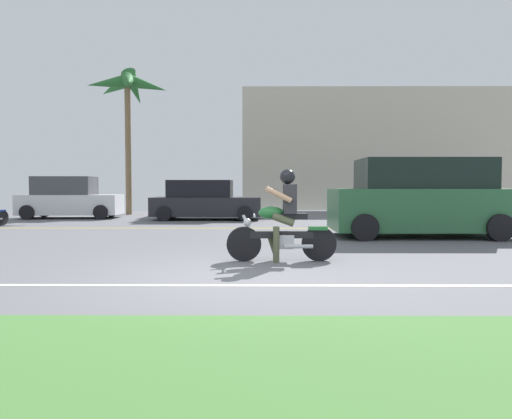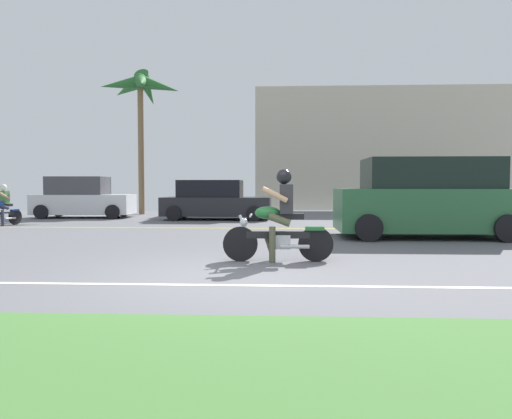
# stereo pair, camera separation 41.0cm
# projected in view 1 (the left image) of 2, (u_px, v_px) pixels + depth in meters

# --- Properties ---
(ground) EXTENTS (56.00, 30.00, 0.04)m
(ground) POSITION_uv_depth(u_px,v_px,m) (243.00, 251.00, 9.78)
(ground) COLOR slate
(grass_median) EXTENTS (56.00, 3.80, 0.06)m
(grass_median) POSITION_uv_depth(u_px,v_px,m) (201.00, 412.00, 2.69)
(grass_median) COLOR #477A38
(grass_median) RESTS_ON ground
(lane_line_near) EXTENTS (50.40, 0.12, 0.01)m
(lane_line_near) POSITION_uv_depth(u_px,v_px,m) (234.00, 285.00, 6.24)
(lane_line_near) COLOR silver
(lane_line_near) RESTS_ON ground
(lane_line_far) EXTENTS (50.40, 0.12, 0.01)m
(lane_line_far) POSITION_uv_depth(u_px,v_px,m) (249.00, 228.00, 14.69)
(lane_line_far) COLOR yellow
(lane_line_far) RESTS_ON ground
(motorcyclist) EXTENTS (1.88, 0.61, 1.57)m
(motorcyclist) POSITION_uv_depth(u_px,v_px,m) (283.00, 222.00, 8.25)
(motorcyclist) COLOR black
(motorcyclist) RESTS_ON ground
(suv_nearby) EXTENTS (4.56, 2.23, 1.97)m
(suv_nearby) POSITION_uv_depth(u_px,v_px,m) (420.00, 199.00, 12.26)
(suv_nearby) COLOR #2D663D
(suv_nearby) RESTS_ON ground
(parked_car_0) EXTENTS (3.95, 2.10, 1.66)m
(parked_car_0) POSITION_uv_depth(u_px,v_px,m) (69.00, 199.00, 19.37)
(parked_car_0) COLOR silver
(parked_car_0) RESTS_ON ground
(parked_car_1) EXTENTS (4.14, 2.00, 1.51)m
(parked_car_1) POSITION_uv_depth(u_px,v_px,m) (205.00, 201.00, 18.52)
(parked_car_1) COLOR #232328
(parked_car_1) RESTS_ON ground
(palm_tree_0) EXTENTS (3.58, 3.62, 6.63)m
(palm_tree_0) POSITION_uv_depth(u_px,v_px,m) (127.00, 90.00, 21.64)
(palm_tree_0) COLOR brown
(palm_tree_0) RESTS_ON ground
(building_far) EXTENTS (14.55, 4.00, 6.53)m
(building_far) POSITION_uv_depth(u_px,v_px,m) (371.00, 151.00, 27.55)
(building_far) COLOR beige
(building_far) RESTS_ON ground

